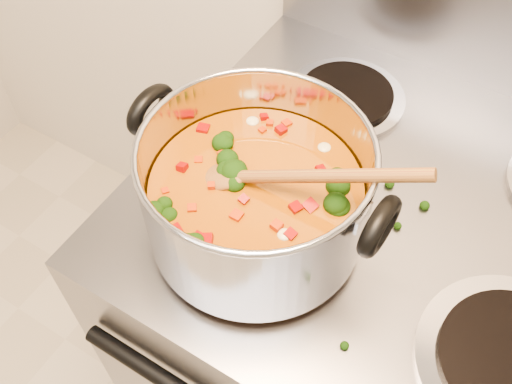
% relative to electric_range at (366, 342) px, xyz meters
% --- Properties ---
extents(electric_range, '(0.75, 0.68, 1.08)m').
position_rel_electric_range_xyz_m(electric_range, '(0.00, 0.00, 0.00)').
color(electric_range, gray).
rests_on(electric_range, ground).
extents(stockpot, '(0.33, 0.28, 0.16)m').
position_rel_electric_range_xyz_m(stockpot, '(-0.17, -0.15, 0.54)').
color(stockpot, '#ACACB4').
rests_on(stockpot, electric_range).
extents(wooden_spoon, '(0.27, 0.09, 0.12)m').
position_rel_electric_range_xyz_m(wooden_spoon, '(-0.15, -0.14, 0.58)').
color(wooden_spoon, brown).
rests_on(wooden_spoon, stockpot).
extents(cooktop_crumbs, '(0.34, 0.36, 0.01)m').
position_rel_electric_range_xyz_m(cooktop_crumbs, '(-0.06, -0.13, 0.46)').
color(cooktop_crumbs, black).
rests_on(cooktop_crumbs, electric_range).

